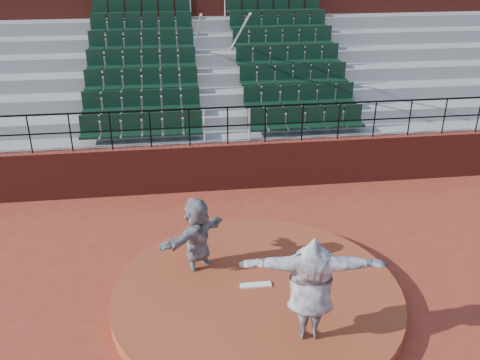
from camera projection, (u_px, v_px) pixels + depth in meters
name	position (u px, v px, depth m)	size (l,w,h in m)	color
ground	(257.00, 301.00, 10.25)	(90.00, 90.00, 0.00)	maroon
pitchers_mound	(257.00, 296.00, 10.20)	(5.50, 5.50, 0.25)	#933D21
pitching_rubber	(256.00, 285.00, 10.27)	(0.60, 0.15, 0.03)	white
boundary_wall	(228.00, 166.00, 14.46)	(24.00, 0.30, 1.30)	maroon
wall_railing	(228.00, 117.00, 13.87)	(24.04, 0.05, 1.03)	black
seating_deck	(216.00, 99.00, 17.39)	(24.00, 5.97, 4.63)	gray
press_box_facade	(205.00, 15.00, 20.04)	(24.00, 3.00, 7.10)	maroon
pitcher	(311.00, 288.00, 8.65)	(2.34, 0.64, 1.90)	black
fielder	(197.00, 239.00, 10.62)	(1.64, 0.52, 1.77)	black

